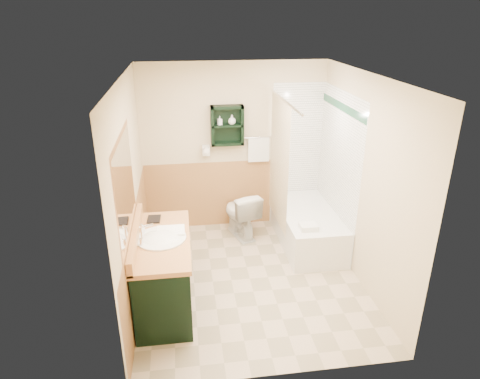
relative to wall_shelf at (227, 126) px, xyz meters
The scene contains 25 objects.
floor 2.09m from the wall_shelf, 85.93° to the right, with size 3.00×3.00×0.00m, color #C5AD8F.
back_wall 0.38m from the wall_shelf, 48.99° to the left, with size 2.60×0.04×2.40m, color beige.
left_wall 1.89m from the wall_shelf, 130.97° to the right, with size 0.04×3.00×2.40m, color beige.
right_wall 2.03m from the wall_shelf, 44.70° to the right, with size 0.04×3.00×2.40m, color beige.
ceiling 1.66m from the wall_shelf, 85.93° to the right, with size 2.60×3.00×0.04m, color white.
wainscot_left 2.12m from the wall_shelf, 130.14° to the right, with size 2.98×2.98×1.00m, color tan, non-canonical shape.
wainscot_back 1.06m from the wall_shelf, 38.66° to the left, with size 2.58×2.58×1.00m, color tan, non-canonical shape.
mirror_frame 2.28m from the wall_shelf, 120.90° to the right, with size 1.30×1.30×1.00m, color brown, non-canonical shape.
mirror_glass 2.28m from the wall_shelf, 120.79° to the right, with size 1.20×1.20×0.90m, color white, non-canonical shape.
tile_right 1.61m from the wall_shelf, 25.39° to the right, with size 1.50×1.50×2.10m, color white, non-canonical shape.
tile_back 1.23m from the wall_shelf, ahead, with size 0.95×0.95×2.10m, color white, non-canonical shape.
tile_accent 1.56m from the wall_shelf, 25.55° to the right, with size 1.50×1.50×0.10m, color #13442B, non-canonical shape.
wall_shelf is the anchor object (origin of this frame).
hair_dryer 0.46m from the wall_shelf, behind, with size 0.10×0.24×0.18m, color white, non-canonical shape.
towel_bar 0.49m from the wall_shelf, ahead, with size 0.40×0.06×0.40m, color white, non-canonical shape.
curtain_rod 1.01m from the wall_shelf, 46.11° to the right, with size 0.03×0.03×1.60m, color silver.
shower_curtain 0.89m from the wall_shelf, 37.30° to the right, with size 1.05×1.05×1.70m, color beige, non-canonical shape.
vanity 2.28m from the wall_shelf, 117.00° to the right, with size 0.59×1.30×0.83m, color black.
bathtub 1.78m from the wall_shelf, 31.68° to the right, with size 0.73×1.50×0.49m, color white.
toilet 1.26m from the wall_shelf, 64.23° to the right, with size 0.38×0.68×0.67m, color white.
counter_towel 1.96m from the wall_shelf, 115.76° to the right, with size 0.29×0.23×0.04m, color white.
vanity_book 1.79m from the wall_shelf, 129.08° to the right, with size 0.15×0.02×0.20m, color black.
tub_towel 1.78m from the wall_shelf, 53.05° to the right, with size 0.21×0.18×0.07m, color white.
soap_bottle_a 0.11m from the wall_shelf, behind, with size 0.05×0.12×0.06m, color white.
soap_bottle_b 0.09m from the wall_shelf, ahead, with size 0.10×0.13×0.10m, color white.
Camera 1 is at (-0.73, -4.31, 3.00)m, focal length 32.00 mm.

